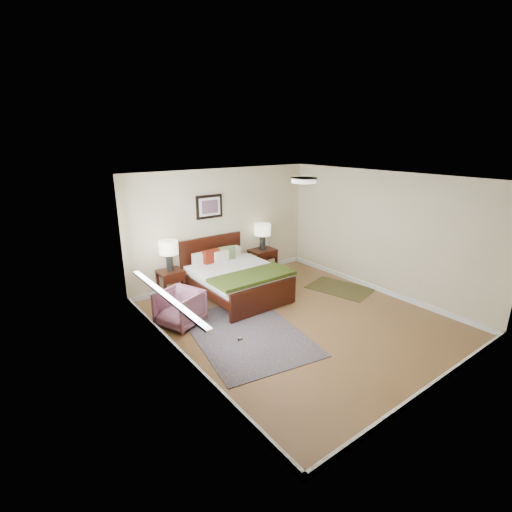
# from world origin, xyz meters

# --- Properties ---
(floor) EXTENTS (5.00, 5.00, 0.00)m
(floor) POSITION_xyz_m (0.00, 0.00, 0.00)
(floor) COLOR brown
(floor) RESTS_ON ground
(back_wall) EXTENTS (4.50, 0.04, 2.50)m
(back_wall) POSITION_xyz_m (0.00, 2.50, 1.25)
(back_wall) COLOR #C9BC91
(back_wall) RESTS_ON ground
(front_wall) EXTENTS (4.50, 0.04, 2.50)m
(front_wall) POSITION_xyz_m (0.00, -2.50, 1.25)
(front_wall) COLOR #C9BC91
(front_wall) RESTS_ON ground
(left_wall) EXTENTS (0.04, 5.00, 2.50)m
(left_wall) POSITION_xyz_m (-2.25, 0.00, 1.25)
(left_wall) COLOR #C9BC91
(left_wall) RESTS_ON ground
(right_wall) EXTENTS (0.04, 5.00, 2.50)m
(right_wall) POSITION_xyz_m (2.25, 0.00, 1.25)
(right_wall) COLOR #C9BC91
(right_wall) RESTS_ON ground
(ceiling) EXTENTS (4.50, 5.00, 0.02)m
(ceiling) POSITION_xyz_m (0.00, 0.00, 2.50)
(ceiling) COLOR white
(ceiling) RESTS_ON back_wall
(window) EXTENTS (0.11, 2.72, 1.32)m
(window) POSITION_xyz_m (-2.20, 0.70, 1.38)
(window) COLOR silver
(window) RESTS_ON left_wall
(door) EXTENTS (0.06, 1.00, 2.18)m
(door) POSITION_xyz_m (-2.23, -1.75, 1.07)
(door) COLOR silver
(door) RESTS_ON ground
(ceil_fixture) EXTENTS (0.44, 0.44, 0.08)m
(ceil_fixture) POSITION_xyz_m (0.00, 0.00, 2.47)
(ceil_fixture) COLOR white
(ceil_fixture) RESTS_ON ceiling
(bed) EXTENTS (1.63, 1.96, 1.05)m
(bed) POSITION_xyz_m (-0.35, 1.54, 0.49)
(bed) COLOR black
(bed) RESTS_ON ground
(wall_art) EXTENTS (0.62, 0.05, 0.50)m
(wall_art) POSITION_xyz_m (-0.35, 2.47, 1.72)
(wall_art) COLOR black
(wall_art) RESTS_ON back_wall
(nightstand_left) EXTENTS (0.48, 0.43, 0.57)m
(nightstand_left) POSITION_xyz_m (-1.42, 2.25, 0.45)
(nightstand_left) COLOR black
(nightstand_left) RESTS_ON ground
(nightstand_right) EXTENTS (0.60, 0.45, 0.59)m
(nightstand_right) POSITION_xyz_m (0.93, 2.26, 0.36)
(nightstand_right) COLOR black
(nightstand_right) RESTS_ON ground
(lamp_left) EXTENTS (0.38, 0.38, 0.61)m
(lamp_left) POSITION_xyz_m (-1.42, 2.27, 1.01)
(lamp_left) COLOR black
(lamp_left) RESTS_ON nightstand_left
(lamp_right) EXTENTS (0.38, 0.38, 0.61)m
(lamp_right) POSITION_xyz_m (0.93, 2.27, 1.03)
(lamp_right) COLOR black
(lamp_right) RESTS_ON nightstand_right
(armchair) EXTENTS (0.89, 0.88, 0.63)m
(armchair) POSITION_xyz_m (-1.80, 1.07, 0.31)
(armchair) COLOR brown
(armchair) RESTS_ON ground
(rug_persian) EXTENTS (2.05, 2.61, 0.01)m
(rug_persian) POSITION_xyz_m (-1.06, 0.11, 0.01)
(rug_persian) COLOR #0C103E
(rug_persian) RESTS_ON ground
(rug_navy) EXTENTS (1.17, 1.47, 0.01)m
(rug_navy) POSITION_xyz_m (1.68, 0.50, 0.01)
(rug_navy) COLOR black
(rug_navy) RESTS_ON ground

